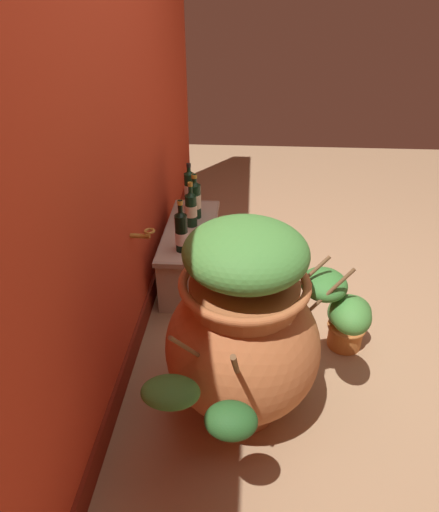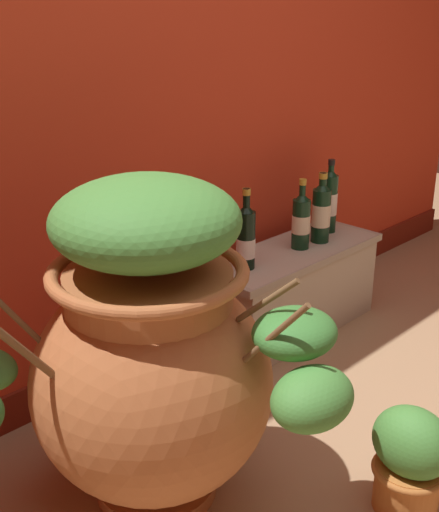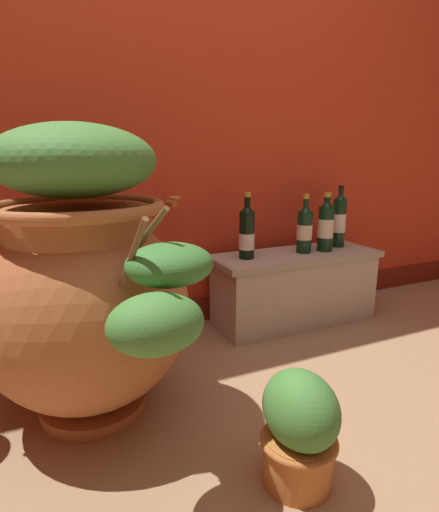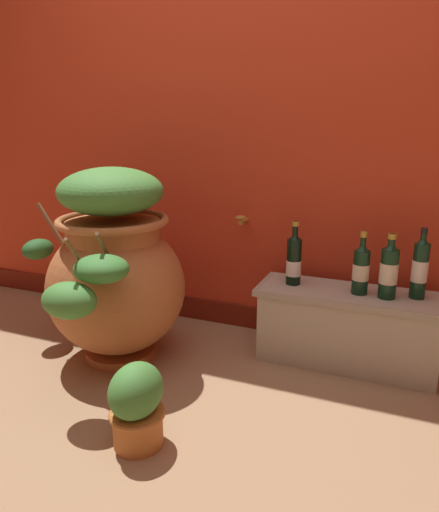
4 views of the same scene
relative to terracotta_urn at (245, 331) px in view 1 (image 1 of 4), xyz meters
name	(u,v)px [view 1 (image 1 of 4)]	position (x,y,z in m)	size (l,w,h in m)	color
ground_plane	(334,336)	(0.52, -0.51, -0.46)	(7.00, 7.00, 0.00)	#9E7A56
back_wall	(95,97)	(0.52, 0.69, 0.84)	(4.40, 0.33, 2.60)	red
terracotta_urn	(245,331)	(0.00, 0.00, 0.00)	(0.91, 0.91, 0.95)	#B26638
stone_ledge	(191,251)	(1.07, 0.37, -0.26)	(0.88, 0.32, 0.37)	#B2A893
wine_bottle_left	(191,208)	(1.11, 0.37, 0.04)	(0.08, 0.08, 0.30)	black
wine_bottle_middle	(189,189)	(1.36, 0.41, 0.06)	(0.07, 0.07, 0.33)	black
wine_bottle_right	(195,198)	(1.23, 0.36, 0.05)	(0.08, 0.08, 0.30)	black
wine_bottle_back	(181,231)	(0.79, 0.38, 0.04)	(0.07, 0.07, 0.32)	black
potted_shrub	(348,321)	(0.45, -0.55, -0.29)	(0.21, 0.23, 0.32)	#C17033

